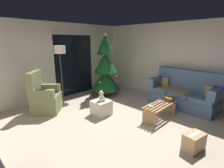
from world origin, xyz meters
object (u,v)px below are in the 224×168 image
object	(u,v)px
book_stack	(170,99)
cardboard_box_taped_mid_floor	(194,142)
floor_lamp	(60,56)
remote_silver	(159,102)
cell_phone	(170,97)
couch	(183,93)
teddy_bear_cream	(101,96)
remote_white	(150,106)
christmas_tree	(105,69)
armchair	(44,98)
coffee_table	(160,109)
ottoman	(101,108)

from	to	relation	value
book_stack	cardboard_box_taped_mid_floor	distance (m)	1.56
book_stack	floor_lamp	xyz separation A→B (m)	(-1.67, 2.57, 1.07)
remote_silver	cardboard_box_taped_mid_floor	size ratio (longest dim) A/B	0.35
cell_phone	floor_lamp	bearing A→B (deg)	102.02
couch	cell_phone	world-z (taller)	couch
book_stack	cell_phone	bearing A→B (deg)	-146.06
cardboard_box_taped_mid_floor	teddy_bear_cream	bearing A→B (deg)	94.14
cell_phone	teddy_bear_cream	distance (m)	1.80
remote_white	teddy_bear_cream	distance (m)	1.26
book_stack	christmas_tree	xyz separation A→B (m)	(-0.07, 2.39, 0.53)
remote_white	armchair	bearing A→B (deg)	-42.68
couch	book_stack	xyz separation A→B (m)	(-0.80, 0.03, 0.03)
couch	cell_phone	distance (m)	0.82
armchair	remote_white	bearing A→B (deg)	-57.20
couch	coffee_table	size ratio (longest dim) A/B	1.80
book_stack	ottoman	world-z (taller)	book_stack
remote_white	teddy_bear_cream	world-z (taller)	teddy_bear_cream
armchair	teddy_bear_cream	size ratio (longest dim) A/B	3.96
cell_phone	christmas_tree	xyz separation A→B (m)	(-0.06, 2.40, 0.48)
ottoman	cardboard_box_taped_mid_floor	bearing A→B (deg)	-85.72
coffee_table	book_stack	distance (m)	0.44
ottoman	cardboard_box_taped_mid_floor	size ratio (longest dim) A/B	0.99
floor_lamp	teddy_bear_cream	distance (m)	1.70
coffee_table	armchair	size ratio (longest dim) A/B	0.97
teddy_bear_cream	remote_white	bearing A→B (deg)	-62.93
ottoman	cardboard_box_taped_mid_floor	world-z (taller)	ottoman
teddy_bear_cream	couch	bearing A→B (deg)	-31.55
armchair	ottoman	world-z (taller)	armchair
remote_silver	floor_lamp	xyz separation A→B (m)	(-1.34, 2.46, 1.11)
teddy_bear_cream	christmas_tree	bearing A→B (deg)	43.04
cell_phone	teddy_bear_cream	size ratio (longest dim) A/B	0.50
remote_white	floor_lamp	xyz separation A→B (m)	(-0.95, 2.44, 1.11)
coffee_table	christmas_tree	distance (m)	2.48
remote_silver	armchair	size ratio (longest dim) A/B	0.14
coffee_table	ottoman	xyz separation A→B (m)	(-0.90, 1.23, -0.06)
remote_white	cell_phone	world-z (taller)	cell_phone
couch	christmas_tree	size ratio (longest dim) A/B	0.90
remote_white	floor_lamp	bearing A→B (deg)	-54.17
coffee_table	ottoman	distance (m)	1.52
cell_phone	christmas_tree	distance (m)	2.45
floor_lamp	ottoman	bearing A→B (deg)	-74.13
book_stack	armchair	size ratio (longest dim) A/B	0.24
coffee_table	remote_silver	xyz separation A→B (m)	(0.07, 0.08, 0.14)
book_stack	remote_silver	bearing A→B (deg)	160.65
armchair	book_stack	bearing A→B (deg)	-48.22
cell_phone	teddy_bear_cream	bearing A→B (deg)	114.65
remote_white	book_stack	size ratio (longest dim) A/B	0.57
remote_silver	christmas_tree	distance (m)	2.36
couch	armchair	size ratio (longest dim) A/B	1.76
couch	book_stack	world-z (taller)	couch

